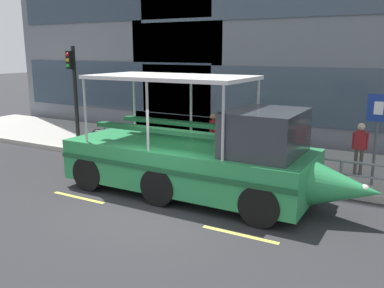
# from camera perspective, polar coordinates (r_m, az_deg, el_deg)

# --- Properties ---
(ground_plane) EXTENTS (120.00, 120.00, 0.00)m
(ground_plane) POSITION_cam_1_polar(r_m,az_deg,el_deg) (10.85, -4.14, -8.67)
(ground_plane) COLOR #2B2B2D
(sidewalk) EXTENTS (32.00, 4.80, 0.18)m
(sidewalk) POSITION_cam_1_polar(r_m,az_deg,el_deg) (15.57, 7.29, -1.74)
(sidewalk) COLOR #A8A59E
(sidewalk) RESTS_ON ground_plane
(curb_edge) EXTENTS (32.00, 0.18, 0.18)m
(curb_edge) POSITION_cam_1_polar(r_m,az_deg,el_deg) (13.38, 3.23, -4.07)
(curb_edge) COLOR #B2ADA3
(curb_edge) RESTS_ON ground_plane
(lane_centreline) EXTENTS (25.80, 0.12, 0.01)m
(lane_centreline) POSITION_cam_1_polar(r_m,az_deg,el_deg) (10.44, -5.81, -9.58)
(lane_centreline) COLOR #DBD64C
(lane_centreline) RESTS_ON ground_plane
(curb_guardrail) EXTENTS (10.74, 0.09, 0.79)m
(curb_guardrail) POSITION_cam_1_polar(r_m,az_deg,el_deg) (13.52, 3.86, -1.22)
(curb_guardrail) COLOR gray
(curb_guardrail) RESTS_ON sidewalk
(traffic_light_pole) EXTENTS (0.24, 0.46, 3.96)m
(traffic_light_pole) POSITION_cam_1_polar(r_m,az_deg,el_deg) (17.74, -16.00, 7.83)
(traffic_light_pole) COLOR black
(traffic_light_pole) RESTS_ON sidewalk
(parking_sign) EXTENTS (0.60, 0.12, 2.62)m
(parking_sign) POSITION_cam_1_polar(r_m,az_deg,el_deg) (12.58, 24.20, 2.49)
(parking_sign) COLOR #4C4F54
(parking_sign) RESTS_ON sidewalk
(leaned_bicycle) EXTENTS (1.74, 0.46, 0.96)m
(leaned_bicycle) POSITION_cam_1_polar(r_m,az_deg,el_deg) (16.80, -11.53, 0.81)
(leaned_bicycle) COLOR black
(leaned_bicycle) RESTS_ON sidewalk
(duck_tour_boat) EXTENTS (8.66, 2.64, 3.30)m
(duck_tour_boat) POSITION_cam_1_polar(r_m,az_deg,el_deg) (11.30, 1.54, -1.99)
(duck_tour_boat) COLOR #2D9351
(duck_tour_boat) RESTS_ON ground_plane
(pedestrian_near_bow) EXTENTS (0.47, 0.22, 1.63)m
(pedestrian_near_bow) POSITION_cam_1_polar(r_m,az_deg,el_deg) (13.71, 22.16, 0.03)
(pedestrian_near_bow) COLOR #47423D
(pedestrian_near_bow) RESTS_ON sidewalk
(pedestrian_mid_left) EXTENTS (0.31, 0.35, 1.52)m
(pedestrian_mid_left) POSITION_cam_1_polar(r_m,az_deg,el_deg) (14.31, 8.91, 1.05)
(pedestrian_mid_left) COLOR #47423D
(pedestrian_mid_left) RESTS_ON sidewalk
(pedestrian_mid_right) EXTENTS (0.21, 0.45, 1.57)m
(pedestrian_mid_right) POSITION_cam_1_polar(r_m,az_deg,el_deg) (14.96, 2.91, 1.82)
(pedestrian_mid_right) COLOR #1E2338
(pedestrian_mid_right) RESTS_ON sidewalk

